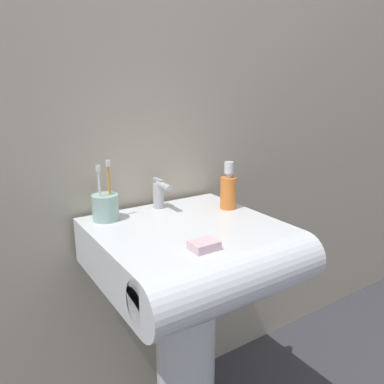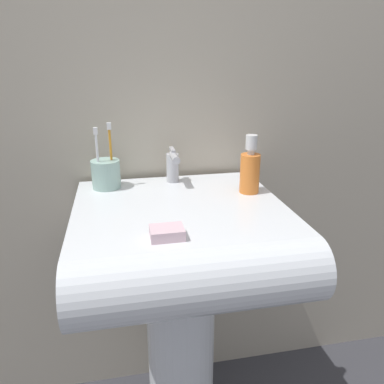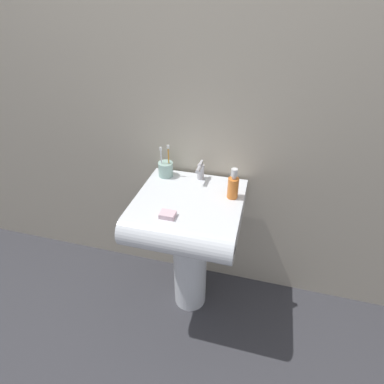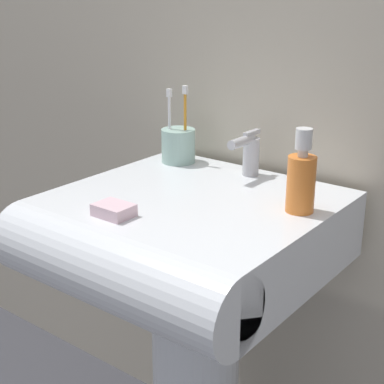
% 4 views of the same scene
% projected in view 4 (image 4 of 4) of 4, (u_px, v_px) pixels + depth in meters
% --- Properties ---
extents(wall_back, '(5.00, 0.05, 2.40)m').
position_uv_depth(wall_back, '(274.00, 8.00, 1.33)').
color(wall_back, '#B7AD99').
rests_on(wall_back, ground).
extents(sink_basin, '(0.55, 0.57, 0.15)m').
position_uv_depth(sink_basin, '(179.00, 237.00, 1.22)').
color(sink_basin, white).
rests_on(sink_basin, sink_pedestal).
extents(faucet, '(0.04, 0.11, 0.11)m').
position_uv_depth(faucet, '(249.00, 152.00, 1.35)').
color(faucet, '#B7B7BC').
rests_on(faucet, sink_basin).
extents(toothbrush_cup, '(0.08, 0.08, 0.19)m').
position_uv_depth(toothbrush_cup, '(178.00, 145.00, 1.47)').
color(toothbrush_cup, '#99BFB2').
rests_on(toothbrush_cup, sink_basin).
extents(soap_bottle, '(0.06, 0.06, 0.17)m').
position_uv_depth(soap_bottle, '(301.00, 179.00, 1.14)').
color(soap_bottle, orange).
rests_on(soap_bottle, sink_basin).
extents(bar_soap, '(0.07, 0.06, 0.02)m').
position_uv_depth(bar_soap, '(114.00, 210.00, 1.13)').
color(bar_soap, silver).
rests_on(bar_soap, sink_basin).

